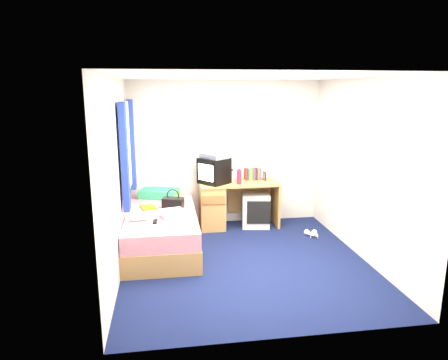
{
  "coord_description": "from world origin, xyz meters",
  "views": [
    {
      "loc": [
        -1.01,
        -4.86,
        2.25
      ],
      "look_at": [
        -0.18,
        0.7,
        0.97
      ],
      "focal_mm": 32.0,
      "sensor_mm": 36.0,
      "label": 1
    }
  ],
  "objects": [
    {
      "name": "desk",
      "position": [
        -0.1,
        1.44,
        0.41
      ],
      "size": [
        1.3,
        0.55,
        0.75
      ],
      "color": "tan",
      "rests_on": "ground"
    },
    {
      "name": "vcr",
      "position": [
        -0.23,
        1.44,
        1.21
      ],
      "size": [
        0.49,
        0.51,
        0.08
      ],
      "primitive_type": "cube",
      "rotation": [
        0.0,
        0.0,
        -0.94
      ],
      "color": "#B9B9BB",
      "rests_on": "crt_tv"
    },
    {
      "name": "pink_water_bottle",
      "position": [
        0.16,
        1.32,
        0.86
      ],
      "size": [
        0.08,
        0.08,
        0.22
      ],
      "primitive_type": "cylinder",
      "rotation": [
        0.0,
        0.0,
        -0.07
      ],
      "color": "red",
      "rests_on": "desk"
    },
    {
      "name": "crt_tv",
      "position": [
        -0.24,
        1.44,
        0.96
      ],
      "size": [
        0.57,
        0.57,
        0.42
      ],
      "rotation": [
        0.0,
        0.0,
        -0.87
      ],
      "color": "black",
      "rests_on": "desk"
    },
    {
      "name": "towel",
      "position": [
        -0.94,
        0.42,
        0.59
      ],
      "size": [
        0.34,
        0.31,
        0.1
      ],
      "primitive_type": "cube",
      "rotation": [
        0.0,
        0.0,
        0.24
      ],
      "color": "white",
      "rests_on": "bed"
    },
    {
      "name": "water_bottle",
      "position": [
        -1.38,
        0.31,
        0.58
      ],
      "size": [
        0.21,
        0.1,
        0.07
      ],
      "primitive_type": "cylinder",
      "rotation": [
        0.0,
        1.57,
        0.13
      ],
      "color": "silver",
      "rests_on": "bed"
    },
    {
      "name": "window_assembly",
      "position": [
        -1.55,
        0.9,
        1.42
      ],
      "size": [
        0.11,
        1.42,
        1.4
      ],
      "color": "silver",
      "rests_on": "room_shell"
    },
    {
      "name": "handbag",
      "position": [
        -0.92,
        0.84,
        0.62
      ],
      "size": [
        0.34,
        0.25,
        0.28
      ],
      "rotation": [
        0.0,
        0.0,
        -0.31
      ],
      "color": "black",
      "rests_on": "bed"
    },
    {
      "name": "book_row",
      "position": [
        0.44,
        1.6,
        0.85
      ],
      "size": [
        0.27,
        0.13,
        0.2
      ],
      "color": "maroon",
      "rests_on": "desk"
    },
    {
      "name": "colour_swatch_fan",
      "position": [
        -1.01,
        0.08,
        0.55
      ],
      "size": [
        0.23,
        0.14,
        0.01
      ],
      "primitive_type": "cube",
      "rotation": [
        0.0,
        0.0,
        -0.42
      ],
      "color": "orange",
      "rests_on": "bed"
    },
    {
      "name": "bed",
      "position": [
        -1.1,
        0.67,
        0.27
      ],
      "size": [
        1.01,
        2.0,
        0.54
      ],
      "color": "tan",
      "rests_on": "ground"
    },
    {
      "name": "pillow",
      "position": [
        -1.13,
        1.47,
        0.6
      ],
      "size": [
        0.68,
        0.53,
        0.13
      ],
      "primitive_type": "cube",
      "rotation": [
        0.0,
        0.0,
        -0.29
      ],
      "color": "teal",
      "rests_on": "bed"
    },
    {
      "name": "white_heels",
      "position": [
        1.23,
        0.75,
        0.04
      ],
      "size": [
        0.21,
        0.27,
        0.09
      ],
      "color": "white",
      "rests_on": "ground"
    },
    {
      "name": "picture_frame",
      "position": [
        0.63,
        1.54,
        0.82
      ],
      "size": [
        0.03,
        0.12,
        0.14
      ],
      "primitive_type": "cube",
      "rotation": [
        0.0,
        0.0,
        0.06
      ],
      "color": "black",
      "rests_on": "desk"
    },
    {
      "name": "aerosol_can",
      "position": [
        0.07,
        1.49,
        0.85
      ],
      "size": [
        0.07,
        0.07,
        0.19
      ],
      "primitive_type": "cylinder",
      "rotation": [
        0.0,
        0.0,
        -0.29
      ],
      "color": "silver",
      "rests_on": "desk"
    },
    {
      "name": "room_shell",
      "position": [
        0.0,
        0.0,
        1.45
      ],
      "size": [
        3.4,
        3.4,
        3.4
      ],
      "color": "white",
      "rests_on": "ground"
    },
    {
      "name": "remote_control",
      "position": [
        -1.17,
        0.22,
        0.55
      ],
      "size": [
        0.06,
        0.16,
        0.02
      ],
      "primitive_type": "cube",
      "rotation": [
        0.0,
        0.0,
        -0.08
      ],
      "color": "black",
      "rests_on": "bed"
    },
    {
      "name": "storage_cube",
      "position": [
        0.45,
        1.4,
        0.28
      ],
      "size": [
        0.51,
        0.51,
        0.56
      ],
      "primitive_type": "cube",
      "rotation": [
        0.0,
        0.0,
        -0.15
      ],
      "color": "silver",
      "rests_on": "ground"
    },
    {
      "name": "ground",
      "position": [
        0.0,
        0.0,
        0.0
      ],
      "size": [
        3.4,
        3.4,
        0.0
      ],
      "primitive_type": "plane",
      "color": "#0C1438",
      "rests_on": "ground"
    },
    {
      "name": "magazine",
      "position": [
        -1.29,
        0.9,
        0.55
      ],
      "size": [
        0.27,
        0.32,
        0.01
      ],
      "primitive_type": "cube",
      "rotation": [
        0.0,
        0.0,
        0.25
      ],
      "color": "#B1CA16",
      "rests_on": "bed"
    }
  ]
}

